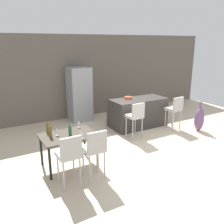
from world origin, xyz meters
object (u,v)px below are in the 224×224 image
wine_bottle_middle (50,132)px  refrigerator (79,94)px  bar_chair_left (136,115)px  dining_table (68,138)px  floor_vase (199,119)px  wine_glass_far (57,130)px  fruit_bowl (128,98)px  dining_chair_near (69,153)px  bar_chair_middle (175,108)px  kitchen_island (138,112)px  wine_glass_near (81,133)px  dining_chair_far (95,147)px  wine_bottle_left (47,128)px  wine_glass_right (79,122)px  wine_bottle_corner (70,132)px

wine_bottle_middle → refrigerator: bearing=57.6°
bar_chair_left → refrigerator: (-0.70, 2.37, 0.22)m
dining_table → floor_vase: size_ratio=1.26×
wine_glass_far → fruit_bowl: size_ratio=0.76×
dining_chair_near → bar_chair_middle: bearing=18.9°
kitchen_island → wine_bottle_middle: wine_bottle_middle is taller
wine_glass_near → refrigerator: refrigerator is taller
dining_chair_far → wine_bottle_left: bearing=119.1°
dining_chair_far → refrigerator: size_ratio=0.57×
bar_chair_left → bar_chair_middle: 1.48m
bar_chair_middle → wine_bottle_left: bar_chair_middle is taller
kitchen_island → wine_bottle_left: (-3.19, -1.09, 0.40)m
bar_chair_middle → dining_table: size_ratio=0.91×
bar_chair_middle → refrigerator: size_ratio=0.57×
bar_chair_middle → dining_chair_near: same height
kitchen_island → wine_glass_far: bearing=-156.6°
wine_bottle_middle → refrigerator: (1.83, 2.89, 0.06)m
fruit_bowl → wine_glass_right: bearing=-150.9°
dining_chair_near → wine_bottle_middle: 0.85m
fruit_bowl → wine_bottle_left: bearing=-157.3°
wine_bottle_corner → refrigerator: 3.45m
kitchen_island → dining_table: 3.18m
wine_bottle_left → refrigerator: (1.82, 2.62, 0.06)m
wine_bottle_corner → kitchen_island: bearing=29.0°
wine_bottle_left → wine_bottle_middle: size_ratio=1.01×
kitchen_island → wine_glass_right: kitchen_island is taller
bar_chair_middle → wine_glass_near: 3.60m
bar_chair_left → dining_chair_far: size_ratio=1.00×
dining_table → dining_chair_near: size_ratio=1.10×
wine_glass_near → floor_vase: 4.12m
dining_chair_near → floor_vase: bearing=11.1°
bar_chair_middle → wine_glass_near: bearing=-165.3°
bar_chair_middle → wine_bottle_middle: 4.05m
dining_chair_far → dining_chair_near: bearing=180.0°
kitchen_island → wine_bottle_corner: (-2.86, -1.59, 0.41)m
dining_chair_far → floor_vase: 4.08m
dining_table → bar_chair_left: bearing=14.8°
dining_chair_far → wine_glass_near: dining_chair_far is taller
bar_chair_middle → dining_table: 3.69m
kitchen_island → dining_chair_far: 3.39m
kitchen_island → fruit_bowl: size_ratio=7.76×
wine_bottle_corner → wine_glass_right: size_ratio=1.86×
fruit_bowl → wine_bottle_middle: bearing=-153.1°
wine_glass_near → floor_vase: (4.06, 0.46, -0.49)m
dining_table → wine_bottle_corner: size_ratio=3.58×
dining_table → fruit_bowl: fruit_bowl is taller
dining_chair_far → refrigerator: bearing=72.0°
dining_table → refrigerator: bearing=63.5°
bar_chair_middle → wine_glass_far: size_ratio=6.03×
kitchen_island → bar_chair_left: (-0.67, -0.84, 0.24)m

